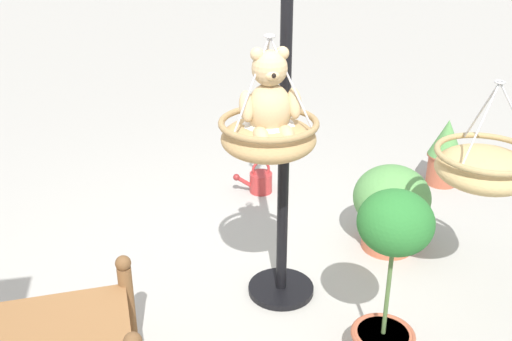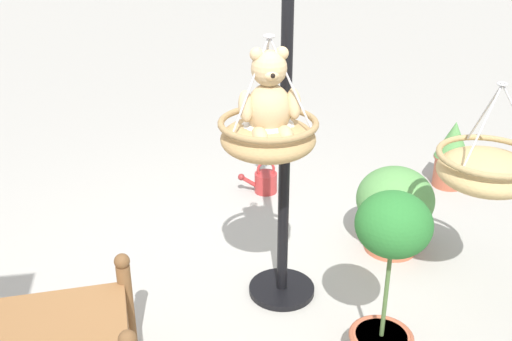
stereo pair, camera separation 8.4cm
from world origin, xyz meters
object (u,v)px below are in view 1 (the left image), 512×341
object	(u,v)px
hanging_basket_with_teddy	(269,136)
potted_plant_bushy_green	(391,205)
potted_plant_small_succulent	(390,269)
teddy_bear	(270,100)
display_pole_central	(283,190)
watering_can	(260,181)
hanging_basket_left_high	(485,166)
potted_plant_tall_leafy	(445,151)

from	to	relation	value
hanging_basket_with_teddy	potted_plant_bushy_green	bearing A→B (deg)	-149.01
potted_plant_small_succulent	potted_plant_bushy_green	bearing A→B (deg)	-113.77
hanging_basket_with_teddy	potted_plant_bushy_green	distance (m)	1.52
teddy_bear	potted_plant_bushy_green	bearing A→B (deg)	-148.09
hanging_basket_with_teddy	potted_plant_bushy_green	world-z (taller)	hanging_basket_with_teddy
display_pole_central	watering_can	distance (m)	1.62
teddy_bear	watering_can	bearing A→B (deg)	-99.78
display_pole_central	potted_plant_small_succulent	xyz separation A→B (m)	(-0.40, 0.77, -0.12)
teddy_bear	potted_plant_small_succulent	world-z (taller)	teddy_bear
potted_plant_small_succulent	hanging_basket_left_high	bearing A→B (deg)	-150.02
display_pole_central	hanging_basket_with_teddy	size ratio (longest dim) A/B	3.64
hanging_basket_left_high	potted_plant_tall_leafy	world-z (taller)	hanging_basket_left_high
hanging_basket_left_high	potted_plant_small_succulent	bearing A→B (deg)	29.98
hanging_basket_left_high	watering_can	xyz separation A→B (m)	(0.98, -1.82, -0.88)
potted_plant_tall_leafy	teddy_bear	bearing A→B (deg)	39.01
display_pole_central	potted_plant_tall_leafy	xyz separation A→B (m)	(-1.82, -1.32, -0.45)
display_pole_central	hanging_basket_left_high	distance (m)	1.21
display_pole_central	potted_plant_small_succulent	distance (m)	0.88
display_pole_central	watering_can	xyz separation A→B (m)	(-0.15, -1.47, -0.66)
display_pole_central	potted_plant_tall_leafy	distance (m)	2.30
display_pole_central	teddy_bear	xyz separation A→B (m)	(0.15, 0.27, 0.69)
teddy_bear	potted_plant_small_succulent	size ratio (longest dim) A/B	0.45
hanging_basket_with_teddy	watering_can	size ratio (longest dim) A/B	1.93
potted_plant_tall_leafy	watering_can	size ratio (longest dim) A/B	1.76
display_pole_central	teddy_bear	world-z (taller)	display_pole_central
hanging_basket_left_high	potted_plant_small_succulent	distance (m)	0.91
hanging_basket_left_high	potted_plant_bushy_green	bearing A→B (deg)	-73.39
potted_plant_bushy_green	potted_plant_small_succulent	xyz separation A→B (m)	(0.51, 1.16, 0.28)
hanging_basket_with_teddy	hanging_basket_left_high	size ratio (longest dim) A/B	1.04
teddy_bear	hanging_basket_left_high	distance (m)	1.37
hanging_basket_left_high	potted_plant_bushy_green	world-z (taller)	hanging_basket_left_high
teddy_bear	hanging_basket_left_high	size ratio (longest dim) A/B	0.75
teddy_bear	watering_can	distance (m)	2.23
hanging_basket_with_teddy	hanging_basket_left_high	xyz separation A→B (m)	(-1.29, 0.10, -0.25)
watering_can	hanging_basket_with_teddy	bearing A→B (deg)	80.09
hanging_basket_with_teddy	watering_can	bearing A→B (deg)	-99.91
hanging_basket_left_high	potted_plant_small_succulent	xyz separation A→B (m)	(0.73, 0.42, -0.35)
potted_plant_bushy_green	potted_plant_tall_leafy	bearing A→B (deg)	-134.15
teddy_bear	hanging_basket_with_teddy	bearing A→B (deg)	-90.00
potted_plant_tall_leafy	potted_plant_small_succulent	bearing A→B (deg)	55.89
hanging_basket_with_teddy	teddy_bear	xyz separation A→B (m)	(-0.00, 0.02, 0.22)
teddy_bear	hanging_basket_left_high	xyz separation A→B (m)	(-1.29, 0.07, -0.47)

